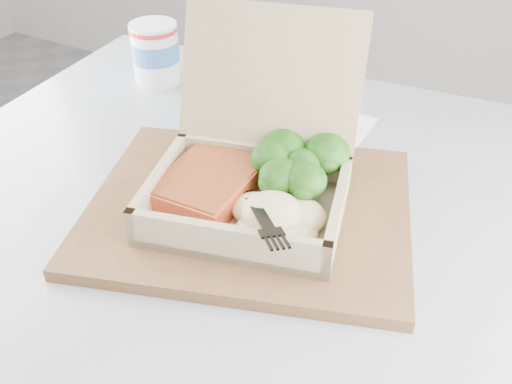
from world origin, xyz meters
The scene contains 9 objects.
cafe_table centered at (0.27, 0.45, 0.54)m, with size 0.86×0.86×0.73m.
serving_tray centered at (0.32, 0.46, 0.74)m, with size 0.36×0.28×0.02m, color brown.
takeout_container centered at (0.31, 0.47, 0.79)m, with size 0.26×0.27×0.19m.
salmon_fillet centered at (0.27, 0.44, 0.77)m, with size 0.09×0.12×0.03m, color #DB502A.
broccoli_pile centered at (0.36, 0.50, 0.78)m, with size 0.12×0.12×0.04m, color #327018, non-canonical shape.
mashed_potatoes centered at (0.36, 0.42, 0.77)m, with size 0.11×0.09×0.04m, color beige.
plastic_fork centered at (0.34, 0.42, 0.79)m, with size 0.11×0.13×0.04m.
paper_cup centered at (0.02, 0.69, 0.78)m, with size 0.08×0.08×0.10m.
receipt centered at (0.34, 0.67, 0.73)m, with size 0.07×0.14×0.00m, color white.
Camera 1 is at (0.57, 0.01, 1.14)m, focal length 40.00 mm.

